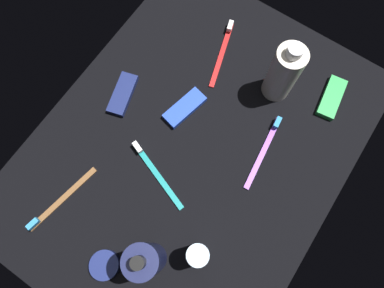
{
  "coord_description": "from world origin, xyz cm",
  "views": [
    {
      "loc": [
        -17.29,
        -11.62,
        73.98
      ],
      "look_at": [
        0.0,
        0.0,
        3.0
      ],
      "focal_mm": 32.21,
      "sensor_mm": 36.0,
      "label": 1
    }
  ],
  "objects": [
    {
      "name": "ground_plane",
      "position": [
        0.0,
        0.0,
        -0.6
      ],
      "size": [
        84.0,
        64.0,
        1.2
      ],
      "primitive_type": "cube",
      "color": "black"
    },
    {
      "name": "lotion_bottle",
      "position": [
        -23.99,
        -6.34,
        9.1
      ],
      "size": [
        6.05,
        6.05,
        20.58
      ],
      "color": "#191E45",
      "rests_on": "ground_plane"
    },
    {
      "name": "bodywash_bottle",
      "position": [
        22.8,
        -8.18,
        7.98
      ],
      "size": [
        6.44,
        6.44,
        17.55
      ],
      "color": "silver",
      "rests_on": "ground_plane"
    },
    {
      "name": "deodorant_stick",
      "position": [
        -18.23,
        -13.48,
        4.99
      ],
      "size": [
        4.22,
        4.22,
        9.97
      ],
      "primitive_type": "cylinder",
      "color": "silver",
      "rests_on": "ground_plane"
    },
    {
      "name": "toothbrush_teal",
      "position": [
        -9.02,
        3.78,
        0.61
      ],
      "size": [
        7.15,
        17.36,
        2.1
      ],
      "color": "teal",
      "rests_on": "ground_plane"
    },
    {
      "name": "toothbrush_red",
      "position": [
        24.45,
        7.43,
        0.61
      ],
      "size": [
        17.57,
        6.37,
        2.1
      ],
      "color": "red",
      "rests_on": "ground_plane"
    },
    {
      "name": "toothbrush_purple",
      "position": [
        8.87,
        -13.58,
        0.61
      ],
      "size": [
        18.02,
        3.32,
        2.1
      ],
      "color": "purple",
      "rests_on": "ground_plane"
    },
    {
      "name": "toothbrush_brown",
      "position": [
        -25.85,
        16.71,
        0.61
      ],
      "size": [
        17.92,
        4.43,
        2.1
      ],
      "color": "brown",
      "rests_on": "ground_plane"
    },
    {
      "name": "snack_bar_green",
      "position": [
        27.83,
        -20.2,
        0.75
      ],
      "size": [
        10.88,
        5.49,
        1.5
      ],
      "primitive_type": "cube",
      "rotation": [
        0.0,
        0.0,
        0.15
      ],
      "color": "green",
      "rests_on": "ground_plane"
    },
    {
      "name": "snack_bar_navy",
      "position": [
        1.58,
        20.43,
        0.75
      ],
      "size": [
        11.11,
        6.76,
        1.5
      ],
      "primitive_type": "cube",
      "rotation": [
        0.0,
        0.0,
        0.29
      ],
      "color": "navy",
      "rests_on": "ground_plane"
    },
    {
      "name": "snack_bar_blue",
      "position": [
        6.78,
        6.6,
        0.75
      ],
      "size": [
        11.03,
        6.21,
        1.5
      ],
      "primitive_type": "cube",
      "rotation": [
        0.0,
        0.0,
        -0.22
      ],
      "color": "blue",
      "rests_on": "ground_plane"
    },
    {
      "name": "cream_tin_left",
      "position": [
        -30.27,
        0.73,
        0.97
      ],
      "size": [
        5.95,
        5.95,
        1.94
      ],
      "primitive_type": "cylinder",
      "color": "navy",
      "rests_on": "ground_plane"
    }
  ]
}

